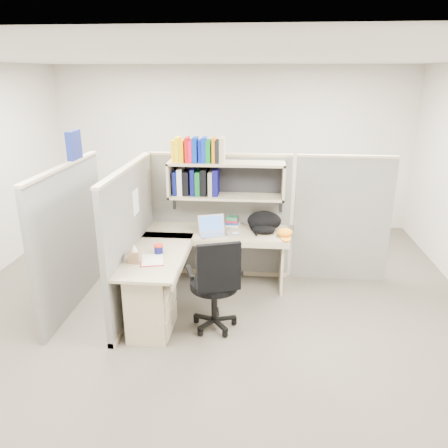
# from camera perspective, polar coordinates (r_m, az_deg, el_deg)

# --- Properties ---
(ground) EXTENTS (6.00, 6.00, 0.00)m
(ground) POSITION_cam_1_polar(r_m,az_deg,el_deg) (5.14, -1.54, -10.77)
(ground) COLOR #3C382E
(ground) RESTS_ON ground
(room_shell) EXTENTS (6.00, 6.00, 6.00)m
(room_shell) POSITION_cam_1_polar(r_m,az_deg,el_deg) (4.55, -1.71, 7.20)
(room_shell) COLOR #B8B2A6
(room_shell) RESTS_ON ground
(cubicle) EXTENTS (3.79, 1.84, 1.95)m
(cubicle) POSITION_cam_1_polar(r_m,az_deg,el_deg) (5.23, -5.06, 0.61)
(cubicle) COLOR #61615C
(cubicle) RESTS_ON ground
(desk) EXTENTS (1.74, 1.75, 0.73)m
(desk) POSITION_cam_1_polar(r_m,az_deg,el_deg) (4.74, -6.92, -7.59)
(desk) COLOR tan
(desk) RESTS_ON ground
(laptop) EXTENTS (0.41, 0.41, 0.23)m
(laptop) POSITION_cam_1_polar(r_m,az_deg,el_deg) (5.17, -1.40, -0.27)
(laptop) COLOR #B2B3B7
(laptop) RESTS_ON desk
(backpack) EXTENTS (0.43, 0.34, 0.24)m
(backpack) POSITION_cam_1_polar(r_m,az_deg,el_deg) (5.30, 5.28, 0.22)
(backpack) COLOR black
(backpack) RESTS_ON desk
(orange_cap) EXTENTS (0.21, 0.23, 0.10)m
(orange_cap) POSITION_cam_1_polar(r_m,az_deg,el_deg) (5.20, 7.94, -1.10)
(orange_cap) COLOR orange
(orange_cap) RESTS_ON desk
(snack_canister) EXTENTS (0.10, 0.10, 0.10)m
(snack_canister) POSITION_cam_1_polar(r_m,az_deg,el_deg) (4.73, -8.54, -3.23)
(snack_canister) COLOR #0D0F50
(snack_canister) RESTS_ON desk
(tissue_box) EXTENTS (0.12, 0.12, 0.19)m
(tissue_box) POSITION_cam_1_polar(r_m,az_deg,el_deg) (4.54, -11.61, -3.77)
(tissue_box) COLOR #886B4D
(tissue_box) RESTS_ON desk
(mouse) EXTENTS (0.10, 0.08, 0.03)m
(mouse) POSITION_cam_1_polar(r_m,az_deg,el_deg) (5.22, 1.51, -1.22)
(mouse) COLOR #9AB8DB
(mouse) RESTS_ON desk
(paper_cup) EXTENTS (0.09, 0.09, 0.10)m
(paper_cup) POSITION_cam_1_polar(r_m,az_deg,el_deg) (5.47, -1.31, 0.14)
(paper_cup) COLOR silver
(paper_cup) RESTS_ON desk
(book_stack) EXTENTS (0.18, 0.23, 0.11)m
(book_stack) POSITION_cam_1_polar(r_m,az_deg,el_deg) (5.56, 1.15, 0.47)
(book_stack) COLOR gray
(book_stack) RESTS_ON desk
(loose_paper) EXTENTS (0.28, 0.34, 0.00)m
(loose_paper) POSITION_cam_1_polar(r_m,az_deg,el_deg) (4.59, -9.30, -4.60)
(loose_paper) COLOR white
(loose_paper) RESTS_ON desk
(task_chair) EXTENTS (0.60, 0.55, 1.04)m
(task_chair) POSITION_cam_1_polar(r_m,az_deg,el_deg) (4.55, -1.16, -9.69)
(task_chair) COLOR black
(task_chair) RESTS_ON ground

